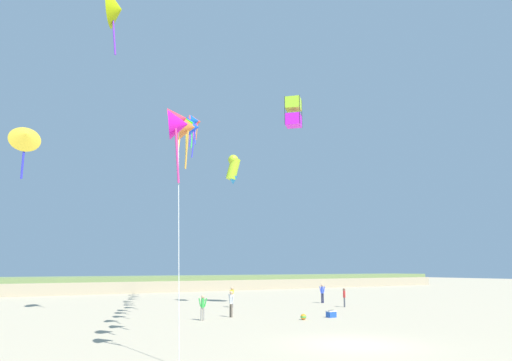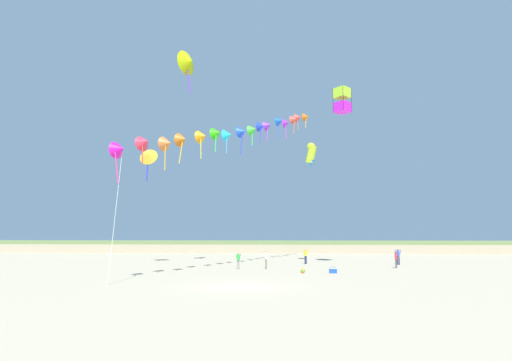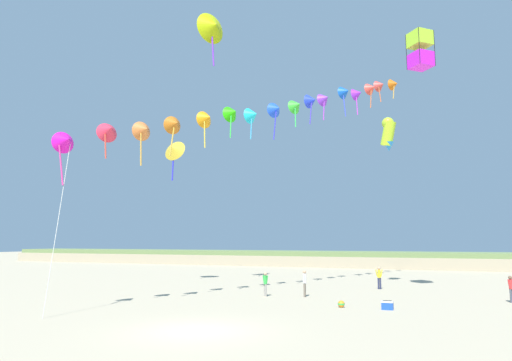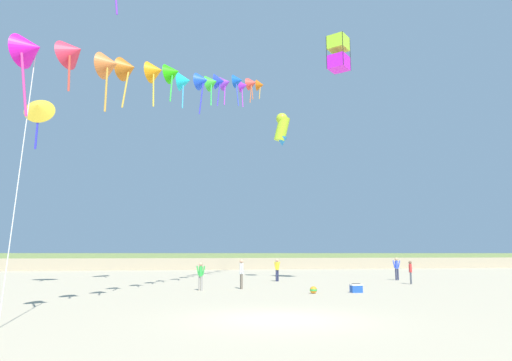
{
  "view_description": "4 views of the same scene",
  "coord_description": "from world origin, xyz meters",
  "px_view_note": "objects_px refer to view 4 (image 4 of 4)",
  "views": [
    {
      "loc": [
        -13.93,
        -14.54,
        3.11
      ],
      "look_at": [
        1.38,
        9.92,
        8.65
      ],
      "focal_mm": 32.0,
      "sensor_mm": 36.0,
      "label": 1
    },
    {
      "loc": [
        2.86,
        -23.33,
        2.87
      ],
      "look_at": [
        0.14,
        9.42,
        7.43
      ],
      "focal_mm": 28.0,
      "sensor_mm": 36.0,
      "label": 2
    },
    {
      "loc": [
        9.13,
        -15.95,
        3.46
      ],
      "look_at": [
        -1.44,
        9.52,
        7.12
      ],
      "focal_mm": 32.0,
      "sensor_mm": 36.0,
      "label": 3
    },
    {
      "loc": [
        -3.49,
        -13.94,
        1.99
      ],
      "look_at": [
        1.68,
        12.21,
        6.25
      ],
      "focal_mm": 32.0,
      "sensor_mm": 36.0,
      "label": 4
    }
  ],
  "objects_px": {
    "large_kite_outer_drift": "(39,108)",
    "large_kite_high_solo": "(282,128)",
    "person_mid_center": "(201,274)",
    "person_far_right": "(241,272)",
    "person_near_left": "(397,267)",
    "large_kite_mid_trail": "(338,53)",
    "person_near_right": "(277,268)",
    "person_far_left": "(410,271)",
    "beach_cooler": "(356,288)",
    "beach_ball": "(313,290)"
  },
  "relations": [
    {
      "from": "large_kite_outer_drift",
      "to": "large_kite_high_solo",
      "type": "bearing_deg",
      "value": 13.54
    },
    {
      "from": "person_far_right",
      "to": "person_near_left",
      "type": "bearing_deg",
      "value": 25.79
    },
    {
      "from": "beach_ball",
      "to": "large_kite_outer_drift",
      "type": "bearing_deg",
      "value": 153.9
    },
    {
      "from": "person_near_right",
      "to": "person_mid_center",
      "type": "bearing_deg",
      "value": -129.89
    },
    {
      "from": "person_far_right",
      "to": "person_near_right",
      "type": "bearing_deg",
      "value": 60.56
    },
    {
      "from": "person_mid_center",
      "to": "large_kite_outer_drift",
      "type": "height_order",
      "value": "large_kite_outer_drift"
    },
    {
      "from": "person_near_left",
      "to": "beach_ball",
      "type": "relative_size",
      "value": 4.62
    },
    {
      "from": "person_far_right",
      "to": "large_kite_mid_trail",
      "type": "relative_size",
      "value": 0.67
    },
    {
      "from": "person_mid_center",
      "to": "large_kite_mid_trail",
      "type": "bearing_deg",
      "value": 19.76
    },
    {
      "from": "person_near_right",
      "to": "person_far_left",
      "type": "bearing_deg",
      "value": -30.3
    },
    {
      "from": "person_far_left",
      "to": "beach_ball",
      "type": "bearing_deg",
      "value": -146.96
    },
    {
      "from": "person_near_left",
      "to": "person_far_right",
      "type": "relative_size",
      "value": 1.01
    },
    {
      "from": "large_kite_high_solo",
      "to": "large_kite_outer_drift",
      "type": "height_order",
      "value": "large_kite_high_solo"
    },
    {
      "from": "person_near_left",
      "to": "large_kite_high_solo",
      "type": "bearing_deg",
      "value": 167.53
    },
    {
      "from": "person_near_right",
      "to": "person_mid_center",
      "type": "distance_m",
      "value": 9.42
    },
    {
      "from": "person_mid_center",
      "to": "person_far_left",
      "type": "height_order",
      "value": "person_mid_center"
    },
    {
      "from": "person_far_right",
      "to": "large_kite_high_solo",
      "type": "bearing_deg",
      "value": 60.61
    },
    {
      "from": "beach_cooler",
      "to": "beach_ball",
      "type": "bearing_deg",
      "value": -177.05
    },
    {
      "from": "person_mid_center",
      "to": "person_far_right",
      "type": "height_order",
      "value": "person_far_right"
    },
    {
      "from": "person_far_left",
      "to": "large_kite_outer_drift",
      "type": "bearing_deg",
      "value": 175.1
    },
    {
      "from": "large_kite_high_solo",
      "to": "large_kite_mid_trail",
      "type": "bearing_deg",
      "value": -61.99
    },
    {
      "from": "large_kite_high_solo",
      "to": "large_kite_outer_drift",
      "type": "xyz_separation_m",
      "value": [
        -16.98,
        -4.09,
        -0.75
      ]
    },
    {
      "from": "person_near_right",
      "to": "large_kite_high_solo",
      "type": "xyz_separation_m",
      "value": [
        0.86,
        1.54,
        10.91
      ]
    },
    {
      "from": "person_far_right",
      "to": "large_kite_high_solo",
      "type": "distance_m",
      "value": 14.28
    },
    {
      "from": "large_kite_mid_trail",
      "to": "large_kite_high_solo",
      "type": "xyz_separation_m",
      "value": [
        -2.81,
        5.28,
        -4.18
      ]
    },
    {
      "from": "beach_cooler",
      "to": "beach_ball",
      "type": "distance_m",
      "value": 2.34
    },
    {
      "from": "person_near_right",
      "to": "large_kite_high_solo",
      "type": "height_order",
      "value": "large_kite_high_solo"
    },
    {
      "from": "beach_cooler",
      "to": "large_kite_mid_trail",
      "type": "bearing_deg",
      "value": 72.6
    },
    {
      "from": "person_mid_center",
      "to": "beach_cooler",
      "type": "xyz_separation_m",
      "value": [
        7.74,
        -2.79,
        -0.65
      ]
    },
    {
      "from": "large_kite_mid_trail",
      "to": "large_kite_outer_drift",
      "type": "xyz_separation_m",
      "value": [
        -19.79,
        1.19,
        -4.92
      ]
    },
    {
      "from": "person_far_left",
      "to": "person_far_right",
      "type": "distance_m",
      "value": 11.72
    },
    {
      "from": "person_far_left",
      "to": "person_near_right",
      "type": "bearing_deg",
      "value": 149.7
    },
    {
      "from": "person_near_left",
      "to": "large_kite_outer_drift",
      "type": "bearing_deg",
      "value": -174.93
    },
    {
      "from": "person_far_left",
      "to": "large_kite_high_solo",
      "type": "relative_size",
      "value": 0.55
    },
    {
      "from": "person_mid_center",
      "to": "person_near_left",
      "type": "bearing_deg",
      "value": 24.45
    },
    {
      "from": "person_near_left",
      "to": "large_kite_mid_trail",
      "type": "distance_m",
      "value": 16.39
    },
    {
      "from": "large_kite_outer_drift",
      "to": "person_far_right",
      "type": "bearing_deg",
      "value": -17.74
    },
    {
      "from": "large_kite_outer_drift",
      "to": "beach_ball",
      "type": "xyz_separation_m",
      "value": [
        15.49,
        -7.59,
        -10.9
      ]
    },
    {
      "from": "person_mid_center",
      "to": "person_far_left",
      "type": "distance_m",
      "value": 14.16
    },
    {
      "from": "person_near_left",
      "to": "large_kite_mid_trail",
      "type": "bearing_deg",
      "value": -148.11
    },
    {
      "from": "person_near_right",
      "to": "person_far_left",
      "type": "height_order",
      "value": "person_near_right"
    },
    {
      "from": "person_near_left",
      "to": "person_near_right",
      "type": "relative_size",
      "value": 1.05
    },
    {
      "from": "beach_cooler",
      "to": "person_far_left",
      "type": "bearing_deg",
      "value": 41.25
    },
    {
      "from": "person_near_right",
      "to": "large_kite_mid_trail",
      "type": "relative_size",
      "value": 0.65
    },
    {
      "from": "large_kite_high_solo",
      "to": "beach_cooler",
      "type": "xyz_separation_m",
      "value": [
        0.84,
        -11.56,
        -11.62
      ]
    },
    {
      "from": "person_mid_center",
      "to": "large_kite_outer_drift",
      "type": "distance_m",
      "value": 15.1
    },
    {
      "from": "person_far_right",
      "to": "person_far_left",
      "type": "bearing_deg",
      "value": 9.44
    },
    {
      "from": "person_far_right",
      "to": "large_kite_mid_trail",
      "type": "xyz_separation_m",
      "value": [
        7.35,
        2.79,
        15.05
      ]
    },
    {
      "from": "person_near_right",
      "to": "person_near_left",
      "type": "bearing_deg",
      "value": -1.87
    },
    {
      "from": "person_near_right",
      "to": "person_far_right",
      "type": "bearing_deg",
      "value": -119.44
    }
  ]
}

